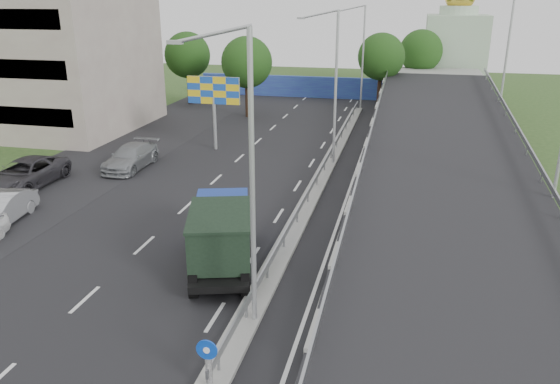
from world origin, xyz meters
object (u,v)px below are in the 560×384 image
(billboard, at_px, (214,95))
(parked_car_d, at_px, (131,157))
(parked_car_c, at_px, (25,174))
(parked_car_b, at_px, (1,209))
(church, at_px, (455,47))
(lamp_post_far, at_px, (361,52))
(lamp_post_near, at_px, (246,168))
(sign_bollard, at_px, (208,364))
(dump_truck, at_px, (221,233))
(lamp_post_mid, at_px, (333,80))

(billboard, bearing_deg, parked_car_d, -123.76)
(billboard, xyz_separation_m, parked_car_c, (-8.32, -10.95, -3.34))
(parked_car_b, bearing_deg, church, 55.72)
(billboard, bearing_deg, parked_car_b, -109.87)
(lamp_post_far, distance_m, parked_car_b, 37.64)
(church, xyz_separation_m, parked_car_b, (-24.85, -48.17, -4.54))
(lamp_post_near, xyz_separation_m, church, (9.89, 54.00, -0.50))
(sign_bollard, distance_m, dump_truck, 8.05)
(dump_truck, height_order, parked_car_b, dump_truck)
(sign_bollard, height_order, parked_car_b, sign_bollard)
(parked_car_c, xyz_separation_m, parked_car_d, (4.37, 5.04, -0.07))
(lamp_post_near, distance_m, lamp_post_mid, 20.00)
(lamp_post_near, bearing_deg, parked_car_d, 129.06)
(lamp_post_near, distance_m, dump_truck, 6.23)
(parked_car_c, bearing_deg, lamp_post_mid, 26.21)
(billboard, bearing_deg, lamp_post_near, -67.51)
(billboard, distance_m, parked_car_c, 14.15)
(lamp_post_far, xyz_separation_m, parked_car_b, (-14.96, -34.17, -5.04))
(lamp_post_near, bearing_deg, church, 79.62)
(parked_car_c, bearing_deg, church, 56.57)
(lamp_post_mid, relative_size, parked_car_b, 2.16)
(billboard, bearing_deg, lamp_post_mid, -12.38)
(lamp_post_far, bearing_deg, parked_car_c, -121.05)
(billboard, bearing_deg, lamp_post_far, 63.16)
(sign_bollard, relative_size, lamp_post_far, 0.17)
(parked_car_b, xyz_separation_m, parked_car_d, (1.90, 10.27, 0.01))
(church, bearing_deg, parked_car_b, -117.28)
(parked_car_b, bearing_deg, sign_bollard, -40.02)
(sign_bollard, xyz_separation_m, parked_car_d, (-12.95, 19.92, -0.25))
(sign_bollard, relative_size, lamp_post_near, 0.17)
(billboard, relative_size, dump_truck, 0.81)
(parked_car_c, bearing_deg, sign_bollard, -41.64)
(lamp_post_near, xyz_separation_m, parked_car_c, (-17.43, 11.05, -4.96))
(parked_car_c, bearing_deg, parked_car_b, -65.66)
(lamp_post_far, xyz_separation_m, dump_truck, (-2.36, -36.11, -4.25))
(lamp_post_near, bearing_deg, dump_truck, 121.31)
(sign_bollard, xyz_separation_m, parked_car_b, (-14.85, 9.65, -0.26))
(church, distance_m, billboard, 37.23)
(billboard, height_order, parked_car_b, billboard)
(parked_car_b, bearing_deg, parked_car_d, 72.55)
(parked_car_d, bearing_deg, lamp_post_far, 61.11)
(lamp_post_mid, height_order, parked_car_d, lamp_post_mid)
(lamp_post_near, height_order, dump_truck, lamp_post_near)
(lamp_post_near, height_order, parked_car_d, lamp_post_near)
(parked_car_d, bearing_deg, parked_car_c, -131.16)
(dump_truck, relative_size, parked_car_b, 1.45)
(dump_truck, xyz_separation_m, parked_car_b, (-12.59, 1.94, -0.79))
(sign_bollard, bearing_deg, church, 80.19)
(lamp_post_mid, height_order, church, church)
(church, height_order, parked_car_c, church)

